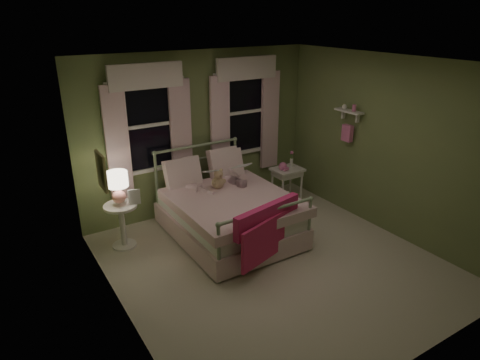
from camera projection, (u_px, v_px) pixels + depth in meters
room_shell at (277, 172)px, 5.24m from camera, size 4.20×4.20×4.20m
bed at (228, 212)px, 6.30m from camera, size 1.58×2.04×1.18m
pink_throw at (268, 225)px, 5.41m from camera, size 1.10×0.42×0.71m
child_left at (196, 172)px, 6.30m from camera, size 0.30×0.24×0.72m
child_right at (229, 164)px, 6.57m from camera, size 0.39×0.32×0.75m
book_left at (204, 175)px, 6.09m from camera, size 0.22×0.17×0.26m
book_right at (237, 170)px, 6.38m from camera, size 0.22×0.16×0.26m
teddy_bear at (218, 180)px, 6.36m from camera, size 0.23×0.19×0.32m
nightstand_left at (122, 220)px, 5.97m from camera, size 0.46×0.46×0.65m
table_lamp at (118, 184)px, 5.78m from camera, size 0.29×0.29×0.46m
book_nightstand at (129, 205)px, 5.87m from camera, size 0.21×0.26×0.02m
nightstand_right at (287, 174)px, 7.28m from camera, size 0.50×0.40×0.64m
pink_toy at (283, 166)px, 7.17m from camera, size 0.14×0.19×0.14m
bud_vase at (292, 159)px, 7.29m from camera, size 0.06×0.06×0.28m
window_left at (149, 121)px, 6.31m from camera, size 1.34×0.13×1.96m
window_right at (246, 108)px, 7.14m from camera, size 1.34×0.13×1.96m
wall_shelf at (348, 122)px, 6.65m from camera, size 0.15×0.50×0.60m
framed_picture at (102, 171)px, 4.68m from camera, size 0.03×0.32×0.42m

